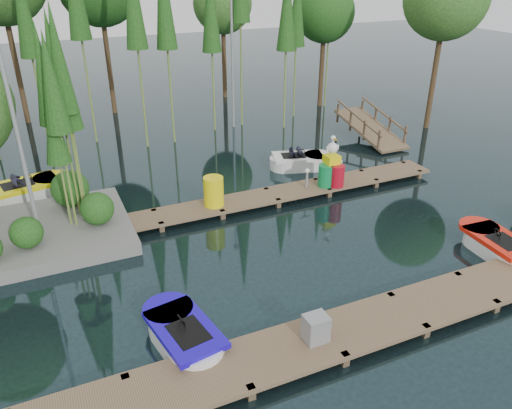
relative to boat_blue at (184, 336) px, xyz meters
name	(u,v)px	position (x,y,z in m)	size (l,w,h in m)	color
ground_plane	(248,248)	(2.89, 3.18, -0.25)	(90.00, 90.00, 0.00)	#1A2C31
near_dock	(329,337)	(2.89, -1.32, -0.01)	(18.00, 1.50, 0.50)	brown
far_dock	(245,201)	(3.89, 5.68, -0.02)	(15.00, 1.20, 0.50)	brown
tree_screen	(94,0)	(0.85, 13.78, 5.87)	(34.42, 18.53, 10.31)	#45311D
lamp_island	(11,106)	(-2.61, 5.68, 4.01)	(0.30, 0.30, 7.25)	gray
lamp_rear	(232,38)	(6.89, 14.18, 4.01)	(0.30, 0.30, 7.25)	gray
ramp	(370,128)	(11.89, 9.68, 0.34)	(1.50, 3.94, 1.49)	brown
boat_blue	(184,336)	(0.00, 0.00, 0.00)	(1.56, 2.71, 0.86)	white
boat_red	(497,246)	(9.31, -0.02, 0.00)	(1.31, 2.59, 0.85)	white
boat_yellow_far	(27,190)	(-2.86, 9.49, 0.05)	(3.06, 1.88, 1.43)	white
boat_white_far	(299,161)	(7.26, 8.03, 0.02)	(2.79, 1.85, 1.22)	white
utility_cabinet	(316,328)	(2.53, -1.32, 0.36)	(0.50, 0.43, 0.62)	gray
yellow_barrel	(214,191)	(2.77, 5.68, 0.55)	(0.66, 0.66, 0.99)	yellow
drum_cluster	(332,170)	(7.22, 5.53, 0.59)	(1.06, 0.97, 1.83)	#0E7E3E
seagull_post	(307,175)	(6.27, 5.68, 0.53)	(0.44, 0.24, 0.71)	gray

